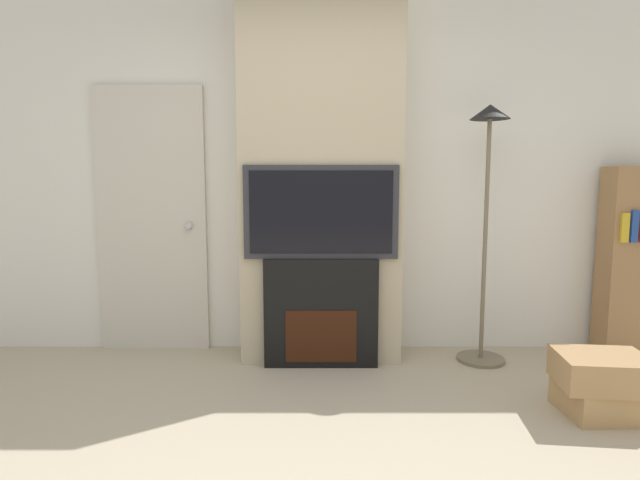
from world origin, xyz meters
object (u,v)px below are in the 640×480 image
bookshelf (629,262)px  floor_lamp (486,191)px  box_stack (600,383)px  fireplace (320,313)px  television (320,212)px

bookshelf → floor_lamp: bearing=-172.6°
box_stack → bookshelf: bearing=53.4°
floor_lamp → box_stack: size_ratio=3.60×
floor_lamp → box_stack: (0.39, -0.85, -1.05)m
fireplace → floor_lamp: (1.16, 0.08, 0.85)m
floor_lamp → bookshelf: (1.13, 0.15, -0.52)m
box_stack → fireplace: bearing=153.7°
bookshelf → television: bearing=-174.3°
floor_lamp → fireplace: bearing=-176.0°
television → box_stack: 1.95m
television → box_stack: (1.55, -0.77, -0.90)m
box_stack → floor_lamp: bearing=114.8°
television → bookshelf: television is taller
television → bookshelf: 2.34m
floor_lamp → bookshelf: bearing=7.4°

